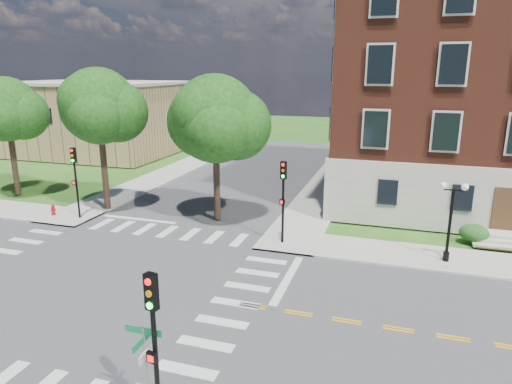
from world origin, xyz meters
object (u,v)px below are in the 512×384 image
(traffic_signal_se, at_px, (154,335))
(twin_lamp_west, at_px, (451,217))
(traffic_signal_ne, at_px, (283,192))
(street_sign_pole, at_px, (146,357))
(traffic_signal_nw, at_px, (75,174))
(fire_hydrant, at_px, (53,210))

(traffic_signal_se, height_order, twin_lamp_west, traffic_signal_se)
(traffic_signal_ne, relative_size, street_sign_pole, 1.55)
(traffic_signal_nw, bearing_deg, fire_hydrant, -179.26)
(traffic_signal_se, xyz_separation_m, twin_lamp_west, (8.51, 15.01, -0.66))
(traffic_signal_ne, bearing_deg, traffic_signal_nw, 179.04)
(traffic_signal_ne, bearing_deg, twin_lamp_west, 0.35)
(twin_lamp_west, bearing_deg, traffic_signal_nw, 179.54)
(traffic_signal_se, bearing_deg, twin_lamp_west, 60.47)
(street_sign_pole, distance_m, fire_hydrant, 22.22)
(traffic_signal_se, xyz_separation_m, street_sign_pole, (-0.41, 0.17, -0.88))
(traffic_signal_se, distance_m, traffic_signal_nw, 21.07)
(street_sign_pole, relative_size, fire_hydrant, 4.13)
(traffic_signal_nw, xyz_separation_m, fire_hydrant, (-2.11, -0.03, -2.72))
(traffic_signal_se, distance_m, fire_hydrant, 22.73)
(traffic_signal_se, relative_size, traffic_signal_ne, 1.00)
(traffic_signal_nw, xyz_separation_m, street_sign_pole, (14.18, -15.02, -0.88))
(traffic_signal_ne, height_order, twin_lamp_west, traffic_signal_ne)
(fire_hydrant, bearing_deg, twin_lamp_west, -0.36)
(traffic_signal_ne, bearing_deg, fire_hydrant, 179.26)
(fire_hydrant, bearing_deg, traffic_signal_nw, 0.74)
(traffic_signal_ne, bearing_deg, street_sign_pole, -90.24)
(twin_lamp_west, xyz_separation_m, fire_hydrant, (-25.21, 0.16, -2.06))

